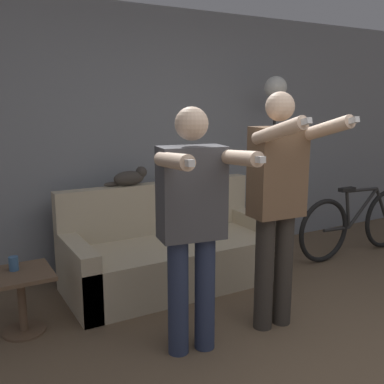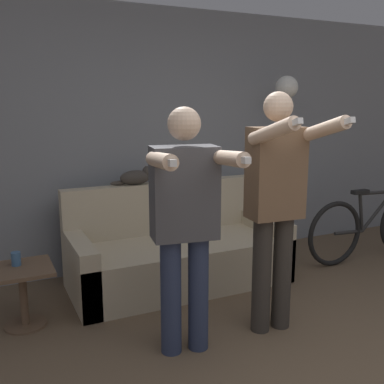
{
  "view_description": "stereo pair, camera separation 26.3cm",
  "coord_description": "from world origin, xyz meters",
  "px_view_note": "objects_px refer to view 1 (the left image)",
  "views": [
    {
      "loc": [
        -1.94,
        -1.43,
        1.69
      ],
      "look_at": [
        -0.24,
        1.56,
        0.99
      ],
      "focal_mm": 42.0,
      "sensor_mm": 36.0,
      "label": 1
    },
    {
      "loc": [
        -1.71,
        -1.56,
        1.69
      ],
      "look_at": [
        -0.24,
        1.56,
        0.99
      ],
      "focal_mm": 42.0,
      "sensor_mm": 36.0,
      "label": 2
    }
  ],
  "objects_px": {
    "cat": "(130,177)",
    "side_table": "(21,289)",
    "person_left": "(193,216)",
    "person_right": "(278,197)",
    "floor_lamp": "(275,111)",
    "bicycle": "(356,223)",
    "cup": "(14,264)",
    "couch": "(173,254)"
  },
  "relations": [
    {
      "from": "cat",
      "to": "cup",
      "type": "height_order",
      "value": "cat"
    },
    {
      "from": "person_right",
      "to": "floor_lamp",
      "type": "relative_size",
      "value": 0.9
    },
    {
      "from": "cat",
      "to": "bicycle",
      "type": "bearing_deg",
      "value": -13.88
    },
    {
      "from": "person_right",
      "to": "bicycle",
      "type": "relative_size",
      "value": 1.04
    },
    {
      "from": "cat",
      "to": "cup",
      "type": "bearing_deg",
      "value": -155.2
    },
    {
      "from": "couch",
      "to": "bicycle",
      "type": "bearing_deg",
      "value": -7.62
    },
    {
      "from": "person_right",
      "to": "side_table",
      "type": "xyz_separation_m",
      "value": [
        -1.68,
        0.85,
        -0.67
      ]
    },
    {
      "from": "person_right",
      "to": "cat",
      "type": "bearing_deg",
      "value": 115.62
    },
    {
      "from": "floor_lamp",
      "to": "cup",
      "type": "bearing_deg",
      "value": -172.19
    },
    {
      "from": "cat",
      "to": "bicycle",
      "type": "xyz_separation_m",
      "value": [
        2.43,
        -0.6,
        -0.63
      ]
    },
    {
      "from": "couch",
      "to": "bicycle",
      "type": "height_order",
      "value": "couch"
    },
    {
      "from": "couch",
      "to": "cup",
      "type": "distance_m",
      "value": 1.46
    },
    {
      "from": "person_right",
      "to": "cup",
      "type": "relative_size",
      "value": 16.83
    },
    {
      "from": "couch",
      "to": "side_table",
      "type": "xyz_separation_m",
      "value": [
        -1.39,
        -0.28,
        0.06
      ]
    },
    {
      "from": "couch",
      "to": "person_right",
      "type": "height_order",
      "value": "person_right"
    },
    {
      "from": "floor_lamp",
      "to": "couch",
      "type": "bearing_deg",
      "value": -173.05
    },
    {
      "from": "person_left",
      "to": "side_table",
      "type": "relative_size",
      "value": 3.52
    },
    {
      "from": "couch",
      "to": "person_left",
      "type": "distance_m",
      "value": 1.38
    },
    {
      "from": "cat",
      "to": "side_table",
      "type": "relative_size",
      "value": 0.89
    },
    {
      "from": "cat",
      "to": "person_right",
      "type": "bearing_deg",
      "value": -68.65
    },
    {
      "from": "person_left",
      "to": "bicycle",
      "type": "distance_m",
      "value": 2.77
    },
    {
      "from": "person_left",
      "to": "person_right",
      "type": "xyz_separation_m",
      "value": [
        0.71,
        0.0,
        0.05
      ]
    },
    {
      "from": "cat",
      "to": "floor_lamp",
      "type": "xyz_separation_m",
      "value": [
        1.58,
        -0.15,
        0.6
      ]
    },
    {
      "from": "person_left",
      "to": "cat",
      "type": "relative_size",
      "value": 3.97
    },
    {
      "from": "cat",
      "to": "side_table",
      "type": "bearing_deg",
      "value": -152.13
    },
    {
      "from": "cup",
      "to": "couch",
      "type": "bearing_deg",
      "value": 8.59
    },
    {
      "from": "person_left",
      "to": "bicycle",
      "type": "xyz_separation_m",
      "value": [
        2.58,
        0.84,
        -0.6
      ]
    },
    {
      "from": "person_right",
      "to": "cat",
      "type": "distance_m",
      "value": 1.54
    },
    {
      "from": "side_table",
      "to": "cup",
      "type": "bearing_deg",
      "value": 114.43
    },
    {
      "from": "couch",
      "to": "floor_lamp",
      "type": "bearing_deg",
      "value": 6.95
    },
    {
      "from": "bicycle",
      "to": "cup",
      "type": "bearing_deg",
      "value": 178.84
    },
    {
      "from": "cat",
      "to": "floor_lamp",
      "type": "height_order",
      "value": "floor_lamp"
    },
    {
      "from": "floor_lamp",
      "to": "person_right",
      "type": "bearing_deg",
      "value": -128.35
    },
    {
      "from": "person_left",
      "to": "floor_lamp",
      "type": "distance_m",
      "value": 2.24
    },
    {
      "from": "cat",
      "to": "bicycle",
      "type": "height_order",
      "value": "cat"
    },
    {
      "from": "cat",
      "to": "cup",
      "type": "distance_m",
      "value": 1.34
    },
    {
      "from": "bicycle",
      "to": "person_right",
      "type": "bearing_deg",
      "value": -155.82
    },
    {
      "from": "person_left",
      "to": "cup",
      "type": "relative_size",
      "value": 15.89
    },
    {
      "from": "floor_lamp",
      "to": "person_left",
      "type": "bearing_deg",
      "value": -143.39
    },
    {
      "from": "person_left",
      "to": "cup",
      "type": "xyz_separation_m",
      "value": [
        -0.99,
        0.91,
        -0.44
      ]
    },
    {
      "from": "cup",
      "to": "bicycle",
      "type": "relative_size",
      "value": 0.06
    },
    {
      "from": "couch",
      "to": "person_right",
      "type": "bearing_deg",
      "value": -75.95
    }
  ]
}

